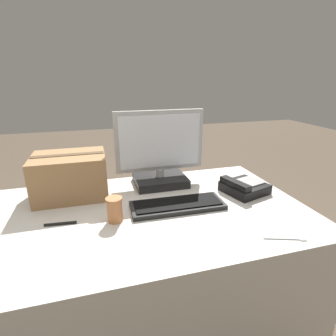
{
  "coord_description": "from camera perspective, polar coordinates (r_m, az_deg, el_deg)",
  "views": [
    {
      "loc": [
        -0.06,
        -1.08,
        1.35
      ],
      "look_at": [
        0.28,
        0.14,
        0.89
      ],
      "focal_mm": 28.0,
      "sensor_mm": 36.0,
      "label": 1
    }
  ],
  "objects": [
    {
      "name": "paper_cup_right",
      "position": [
        1.17,
        -11.54,
        -8.82
      ],
      "size": [
        0.07,
        0.07,
        0.11
      ],
      "color": "#BC7547",
      "rests_on": "office_desk"
    },
    {
      "name": "monitor",
      "position": [
        1.49,
        -1.76,
        2.61
      ],
      "size": [
        0.5,
        0.24,
        0.43
      ],
      "color": "black",
      "rests_on": "office_desk"
    },
    {
      "name": "ground_plane",
      "position": [
        1.73,
        -9.19,
        -31.92
      ],
      "size": [
        12.0,
        12.0,
        0.0
      ],
      "primitive_type": "plane",
      "color": "brown"
    },
    {
      "name": "desk_phone",
      "position": [
        1.48,
        16.16,
        -4.0
      ],
      "size": [
        0.25,
        0.25,
        0.08
      ],
      "rotation": [
        0.0,
        0.0,
        0.28
      ],
      "color": "black",
      "rests_on": "office_desk"
    },
    {
      "name": "pen_marker",
      "position": [
        1.23,
        -22.38,
        -11.12
      ],
      "size": [
        0.13,
        0.02,
        0.01
      ],
      "rotation": [
        0.0,
        0.0,
        6.19
      ],
      "color": "black",
      "rests_on": "office_desk"
    },
    {
      "name": "spoon",
      "position": [
        1.16,
        25.26,
        -13.81
      ],
      "size": [
        0.16,
        0.07,
        0.0
      ],
      "rotation": [
        0.0,
        0.0,
        5.96
      ],
      "color": "#B2B2B7",
      "rests_on": "office_desk"
    },
    {
      "name": "cardboard_box",
      "position": [
        1.45,
        -20.45,
        -1.55
      ],
      "size": [
        0.36,
        0.28,
        0.23
      ],
      "rotation": [
        0.0,
        0.0,
        0.0
      ],
      "color": "#9E754C",
      "rests_on": "office_desk"
    },
    {
      "name": "keyboard",
      "position": [
        1.27,
        2.09,
        -8.05
      ],
      "size": [
        0.45,
        0.18,
        0.03
      ],
      "rotation": [
        0.0,
        0.0,
        -0.03
      ],
      "color": "black",
      "rests_on": "office_desk"
    },
    {
      "name": "office_desk",
      "position": [
        1.46,
        -10.04,
        -22.73
      ],
      "size": [
        1.8,
        0.9,
        0.74
      ],
      "color": "beige",
      "rests_on": "ground_plane"
    }
  ]
}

